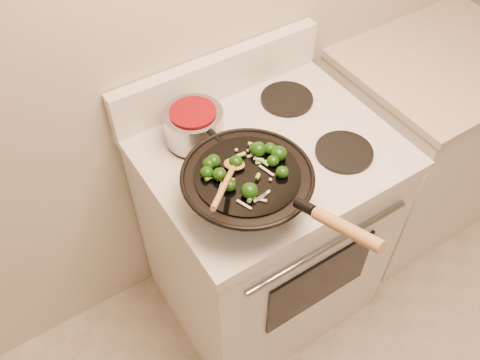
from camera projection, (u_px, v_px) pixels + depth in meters
stove at (263, 229)px, 1.94m from camera, size 0.78×0.67×1.08m
counter_unit at (419, 142)px, 2.27m from camera, size 0.77×0.62×0.91m
wok at (248, 186)px, 1.39m from camera, size 0.36×0.60×0.24m
stirfry at (247, 165)px, 1.36m from camera, size 0.24×0.21×0.04m
wooden_spoon at (229, 176)px, 1.30m from camera, size 0.20×0.21×0.11m
saucepan at (194, 125)px, 1.56m from camera, size 0.19×0.30×0.11m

